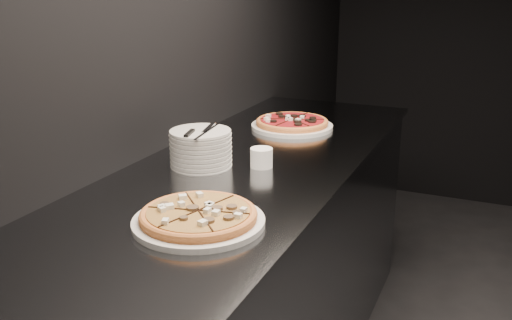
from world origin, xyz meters
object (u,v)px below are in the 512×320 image
at_px(pizza_mushroom, 199,217).
at_px(ramekin, 261,157).
at_px(plate_stack, 201,148).
at_px(cutlery, 200,131).
at_px(pizza_tomato, 292,123).
at_px(counter, 238,288).

height_order(pizza_mushroom, ramekin, ramekin).
relative_size(plate_stack, ramekin, 2.74).
distance_m(plate_stack, ramekin, 0.21).
bearing_deg(ramekin, plate_stack, -160.74).
bearing_deg(cutlery, ramekin, 10.68).
height_order(pizza_tomato, plate_stack, plate_stack).
height_order(pizza_mushroom, pizza_tomato, same).
bearing_deg(plate_stack, pizza_mushroom, -61.62).
xyz_separation_m(counter, ramekin, (0.06, 0.06, 0.50)).
bearing_deg(ramekin, counter, -134.42).
xyz_separation_m(cutlery, ramekin, (0.19, 0.09, -0.09)).
bearing_deg(ramekin, cutlery, -155.77).
relative_size(plate_stack, cutlery, 0.93).
xyz_separation_m(pizza_mushroom, ramekin, (-0.04, 0.51, 0.01)).
height_order(counter, pizza_tomato, pizza_tomato).
distance_m(pizza_mushroom, ramekin, 0.52).
relative_size(pizza_tomato, ramekin, 5.25).
bearing_deg(plate_stack, ramekin, 19.26).
distance_m(pizza_mushroom, cutlery, 0.50).
bearing_deg(cutlery, counter, -3.84).
height_order(counter, plate_stack, plate_stack).
relative_size(cutlery, ramekin, 2.95).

